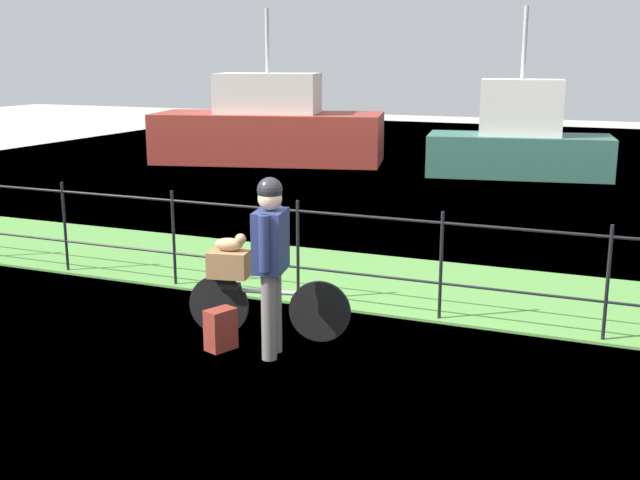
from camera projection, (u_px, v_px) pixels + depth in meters
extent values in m
plane|color=#B2ADA3|center=(285.00, 382.00, 6.75)|extent=(60.00, 60.00, 0.00)
cube|color=#569342|center=(396.00, 284.00, 9.59)|extent=(27.00, 2.40, 0.03)
plane|color=slate|center=(513.00, 183.00, 17.18)|extent=(30.00, 30.00, 0.00)
cylinder|color=black|center=(65.00, 228.00, 10.02)|extent=(0.04, 0.04, 1.18)
cylinder|color=black|center=(174.00, 239.00, 9.40)|extent=(0.04, 0.04, 1.18)
cylinder|color=black|center=(298.00, 252.00, 8.78)|extent=(0.04, 0.04, 1.18)
cylinder|color=black|center=(441.00, 267.00, 8.16)|extent=(0.04, 0.04, 1.18)
cylinder|color=black|center=(607.00, 284.00, 7.54)|extent=(0.04, 0.04, 1.18)
cylinder|color=black|center=(367.00, 275.00, 8.51)|extent=(18.00, 0.03, 0.03)
cylinder|color=black|center=(367.00, 217.00, 8.36)|extent=(18.00, 0.03, 0.03)
cylinder|color=black|center=(320.00, 311.00, 7.63)|extent=(0.61, 0.17, 0.61)
cylinder|color=black|center=(219.00, 305.00, 7.83)|extent=(0.61, 0.17, 0.61)
cylinder|color=#BCB7B2|center=(269.00, 292.00, 7.69)|extent=(0.79, 0.20, 0.04)
cube|color=black|center=(230.00, 286.00, 7.76)|extent=(0.21, 0.13, 0.06)
cube|color=slate|center=(230.00, 277.00, 7.74)|extent=(0.38, 0.23, 0.02)
cube|color=olive|center=(229.00, 264.00, 7.71)|extent=(0.44, 0.37, 0.26)
ellipsoid|color=tan|center=(229.00, 244.00, 7.66)|extent=(0.30, 0.19, 0.13)
sphere|color=tan|center=(240.00, 239.00, 7.63)|extent=(0.11, 0.11, 0.11)
cylinder|color=slate|center=(274.00, 310.00, 7.35)|extent=(0.14, 0.14, 0.82)
cylinder|color=slate|center=(269.00, 317.00, 7.16)|extent=(0.14, 0.14, 0.82)
cube|color=navy|center=(271.00, 241.00, 7.09)|extent=(0.33, 0.44, 0.56)
cylinder|color=navy|center=(277.00, 233.00, 7.30)|extent=(0.10, 0.10, 0.50)
cylinder|color=navy|center=(264.00, 243.00, 6.88)|extent=(0.10, 0.10, 0.50)
sphere|color=tan|center=(270.00, 198.00, 7.00)|extent=(0.22, 0.22, 0.22)
sphere|color=black|center=(270.00, 190.00, 6.98)|extent=(0.23, 0.23, 0.23)
cube|color=maroon|center=(221.00, 329.00, 7.45)|extent=(0.27, 0.33, 0.40)
cube|color=#9E3328|center=(269.00, 138.00, 20.45)|extent=(6.22, 3.58, 1.27)
cube|color=silver|center=(268.00, 93.00, 20.19)|extent=(2.88, 2.13, 1.01)
cylinder|color=#B2B2B2|center=(267.00, 41.00, 19.89)|extent=(0.10, 0.10, 1.60)
cube|color=#336656|center=(518.00, 155.00, 18.14)|extent=(4.34, 2.34, 0.95)
cube|color=silver|center=(521.00, 107.00, 17.88)|extent=(1.99, 1.45, 1.26)
cylinder|color=#B2B2B2|center=(525.00, 43.00, 17.55)|extent=(0.10, 0.10, 1.60)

